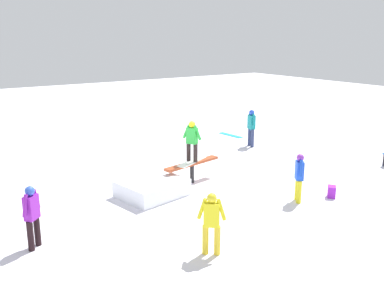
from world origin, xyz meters
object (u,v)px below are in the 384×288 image
(rail_feature, at_px, (192,165))
(bystander_yellow, at_px, (212,220))
(bystander_purple, at_px, (32,214))
(backpack_on_snow, at_px, (332,192))
(bystander_teal, at_px, (251,126))
(bystander_blue, at_px, (299,175))
(loose_snowboard_white, at_px, (10,195))
(loose_snowboard_cyan, at_px, (231,135))
(main_rider_on_rail, at_px, (192,142))

(rail_feature, xyz_separation_m, bystander_yellow, (-2.27, -4.07, 0.21))
(bystander_purple, xyz_separation_m, backpack_on_snow, (8.04, -1.74, -0.65))
(bystander_teal, bearing_deg, bystander_blue, 166.47)
(rail_feature, relative_size, loose_snowboard_white, 1.47)
(bystander_yellow, height_order, loose_snowboard_cyan, bystander_yellow)
(bystander_purple, relative_size, loose_snowboard_cyan, 1.05)
(bystander_blue, distance_m, loose_snowboard_white, 8.48)
(main_rider_on_rail, bearing_deg, bystander_yellow, -143.04)
(bystander_purple, relative_size, backpack_on_snow, 4.29)
(rail_feature, xyz_separation_m, bystander_blue, (1.60, -3.03, 0.21))
(bystander_purple, distance_m, backpack_on_snow, 8.25)
(loose_snowboard_white, bearing_deg, bystander_purple, 4.01)
(bystander_purple, height_order, bystander_teal, bystander_teal)
(backpack_on_snow, bearing_deg, bystander_teal, 30.46)
(loose_snowboard_white, bearing_deg, main_rider_on_rail, 75.62)
(main_rider_on_rail, bearing_deg, backpack_on_snow, -75.45)
(loose_snowboard_white, bearing_deg, bystander_yellow, 32.61)
(bystander_purple, relative_size, loose_snowboard_white, 0.98)
(bystander_purple, xyz_separation_m, bystander_yellow, (3.10, -2.45, -0.03))
(bystander_blue, height_order, loose_snowboard_cyan, bystander_blue)
(bystander_yellow, xyz_separation_m, loose_snowboard_cyan, (7.56, 8.59, -0.78))
(main_rider_on_rail, bearing_deg, bystander_blue, -86.03)
(bystander_teal, bearing_deg, loose_snowboard_cyan, 0.45)
(main_rider_on_rail, height_order, bystander_teal, main_rider_on_rail)
(rail_feature, distance_m, backpack_on_snow, 4.31)
(bystander_purple, bearing_deg, loose_snowboard_cyan, 167.44)
(bystander_purple, relative_size, bystander_teal, 0.92)
(bystander_yellow, relative_size, loose_snowboard_white, 0.95)
(bystander_yellow, xyz_separation_m, loose_snowboard_white, (-2.86, 6.15, -0.78))
(loose_snowboard_cyan, xyz_separation_m, backpack_on_snow, (-2.62, -7.88, 0.16))
(loose_snowboard_cyan, relative_size, backpack_on_snow, 4.07)
(bystander_blue, xyz_separation_m, backpack_on_snow, (1.07, -0.33, -0.62))
(backpack_on_snow, bearing_deg, bystander_purple, 127.61)
(loose_snowboard_cyan, bearing_deg, loose_snowboard_white, -82.18)
(main_rider_on_rail, xyz_separation_m, bystander_yellow, (-2.27, -4.07, -0.56))
(bystander_teal, bearing_deg, rail_feature, 133.52)
(bystander_purple, height_order, bystander_yellow, bystander_purple)
(bystander_blue, bearing_deg, rail_feature, 64.93)
(loose_snowboard_white, bearing_deg, loose_snowboard_cyan, 110.87)
(rail_feature, relative_size, bystander_yellow, 1.55)
(rail_feature, height_order, bystander_teal, bystander_teal)
(bystander_purple, bearing_deg, main_rider_on_rail, 154.32)
(bystander_yellow, relative_size, bystander_blue, 1.00)
(rail_feature, xyz_separation_m, bystander_teal, (4.72, 2.45, 0.31))
(bystander_purple, height_order, loose_snowboard_white, bystander_purple)
(bystander_teal, relative_size, backpack_on_snow, 4.65)
(main_rider_on_rail, xyz_separation_m, loose_snowboard_cyan, (5.29, 4.52, -1.34))
(main_rider_on_rail, bearing_deg, rail_feature, 0.00)
(rail_feature, xyz_separation_m, main_rider_on_rail, (0.00, 0.00, 0.77))
(backpack_on_snow, bearing_deg, main_rider_on_rail, 88.32)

